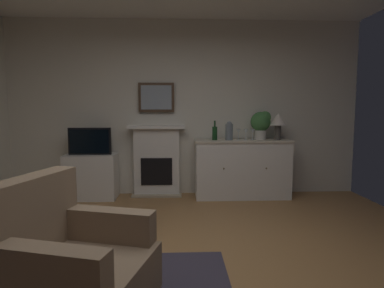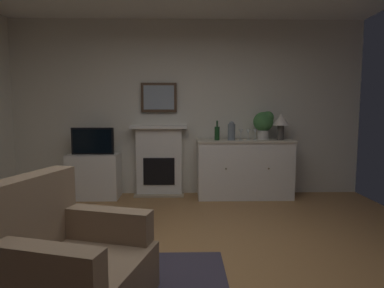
% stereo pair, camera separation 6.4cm
% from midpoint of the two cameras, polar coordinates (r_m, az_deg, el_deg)
% --- Properties ---
extents(ground_plane, '(5.52, 5.39, 0.10)m').
position_cam_midpoint_polar(ground_plane, '(2.81, -1.21, -23.39)').
color(ground_plane, '#9E7042').
rests_on(ground_plane, ground).
extents(wall_rear, '(5.52, 0.06, 2.72)m').
position_cam_midpoint_polar(wall_rear, '(5.11, -1.86, 6.34)').
color(wall_rear, silver).
rests_on(wall_rear, ground_plane).
extents(fireplace_unit, '(0.87, 0.30, 1.10)m').
position_cam_midpoint_polar(fireplace_unit, '(5.06, -6.61, -2.92)').
color(fireplace_unit, white).
rests_on(fireplace_unit, ground_plane).
extents(framed_picture, '(0.55, 0.04, 0.45)m').
position_cam_midpoint_polar(framed_picture, '(5.05, -6.71, 8.20)').
color(framed_picture, '#473323').
extents(sideboard_cabinet, '(1.45, 0.49, 0.89)m').
position_cam_midpoint_polar(sideboard_cabinet, '(4.98, 8.49, -4.32)').
color(sideboard_cabinet, white).
rests_on(sideboard_cabinet, ground_plane).
extents(table_lamp, '(0.26, 0.26, 0.40)m').
position_cam_midpoint_polar(table_lamp, '(5.03, 14.65, 3.92)').
color(table_lamp, '#4C4742').
rests_on(table_lamp, sideboard_cabinet).
extents(wine_bottle, '(0.08, 0.08, 0.29)m').
position_cam_midpoint_polar(wine_bottle, '(4.83, 3.67, 1.98)').
color(wine_bottle, '#193F1E').
rests_on(wine_bottle, sideboard_cabinet).
extents(wine_glass_left, '(0.07, 0.07, 0.16)m').
position_cam_midpoint_polar(wine_glass_left, '(4.85, 7.86, 2.13)').
color(wine_glass_left, silver).
rests_on(wine_glass_left, sideboard_cabinet).
extents(wine_glass_center, '(0.07, 0.07, 0.16)m').
position_cam_midpoint_polar(wine_glass_center, '(4.87, 9.16, 2.12)').
color(wine_glass_center, silver).
rests_on(wine_glass_center, sideboard_cabinet).
extents(wine_glass_right, '(0.07, 0.07, 0.16)m').
position_cam_midpoint_polar(wine_glass_right, '(4.92, 10.34, 2.14)').
color(wine_glass_right, silver).
rests_on(wine_glass_right, sideboard_cabinet).
extents(vase_decorative, '(0.11, 0.11, 0.28)m').
position_cam_midpoint_polar(vase_decorative, '(4.82, 6.22, 2.34)').
color(vase_decorative, slate).
rests_on(vase_decorative, sideboard_cabinet).
extents(tv_cabinet, '(0.75, 0.42, 0.67)m').
position_cam_midpoint_polar(tv_cabinet, '(5.11, -17.75, -5.51)').
color(tv_cabinet, white).
rests_on(tv_cabinet, ground_plane).
extents(tv_set, '(0.62, 0.07, 0.40)m').
position_cam_midpoint_polar(tv_set, '(5.01, -18.01, 0.47)').
color(tv_set, black).
rests_on(tv_set, tv_cabinet).
extents(potted_plant_small, '(0.30, 0.30, 0.43)m').
position_cam_midpoint_polar(potted_plant_small, '(5.01, 11.80, 3.72)').
color(potted_plant_small, beige).
rests_on(potted_plant_small, sideboard_cabinet).
extents(armchair, '(0.98, 0.95, 0.92)m').
position_cam_midpoint_polar(armchair, '(2.25, -21.63, -19.26)').
color(armchair, '#8C7259').
rests_on(armchair, ground_plane).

